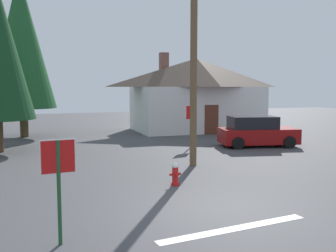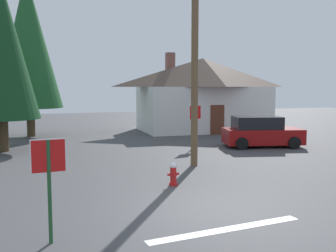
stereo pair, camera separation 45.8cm
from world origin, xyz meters
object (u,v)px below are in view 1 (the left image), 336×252
(utility_pole, at_px, (194,46))
(stop_sign_far, at_px, (191,117))
(house, at_px, (196,93))
(pine_tree_far_center, at_px, (21,41))
(fire_hydrant, at_px, (175,174))
(stop_sign_near, at_px, (58,171))
(parked_car, at_px, (256,132))

(utility_pole, relative_size, stop_sign_far, 4.15)
(house, bearing_deg, pine_tree_far_center, 177.79)
(pine_tree_far_center, bearing_deg, stop_sign_far, -43.43)
(fire_hydrant, bearing_deg, stop_sign_near, -138.60)
(utility_pole, xyz_separation_m, parked_car, (5.41, 3.43, -4.07))
(utility_pole, height_order, parked_car, utility_pole)
(utility_pole, distance_m, stop_sign_far, 5.85)
(stop_sign_near, distance_m, fire_hydrant, 5.46)
(fire_hydrant, bearing_deg, pine_tree_far_center, 106.17)
(house, bearing_deg, parked_car, -92.73)
(utility_pole, relative_size, pine_tree_far_center, 0.90)
(utility_pole, bearing_deg, pine_tree_far_center, 117.04)
(stop_sign_far, height_order, house, house)
(fire_hydrant, relative_size, pine_tree_far_center, 0.07)
(fire_hydrant, distance_m, utility_pole, 5.56)
(utility_pole, height_order, pine_tree_far_center, pine_tree_far_center)
(house, height_order, parked_car, house)
(utility_pole, bearing_deg, stop_sign_far, 65.90)
(stop_sign_far, distance_m, parked_car, 3.66)
(stop_sign_far, bearing_deg, parked_car, -16.58)
(stop_sign_far, xyz_separation_m, house, (3.82, 7.33, 1.16))
(stop_sign_near, xyz_separation_m, fire_hydrant, (4.00, 3.53, -1.16))
(stop_sign_near, distance_m, utility_pole, 9.21)
(utility_pole, xyz_separation_m, house, (5.81, 11.78, -2.08))
(parked_car, bearing_deg, fire_hydrant, -140.05)
(stop_sign_near, xyz_separation_m, stop_sign_far, (7.91, 10.68, 0.07))
(stop_sign_far, height_order, parked_car, stop_sign_far)
(utility_pole, distance_m, house, 13.29)
(fire_hydrant, relative_size, house, 0.08)
(stop_sign_near, xyz_separation_m, utility_pole, (5.92, 6.23, 3.31))
(pine_tree_far_center, bearing_deg, stop_sign_near, -88.97)
(utility_pole, bearing_deg, fire_hydrant, -125.27)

